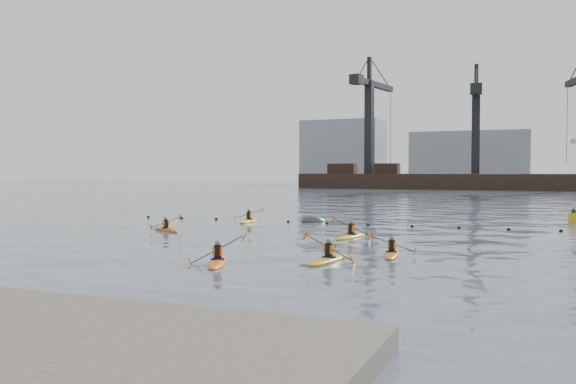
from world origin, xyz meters
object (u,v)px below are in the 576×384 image
Objects in this scene: nav_buoy at (573,218)px; kayaker_1 at (329,259)px; kayaker_2 at (166,229)px; kayaker_4 at (392,253)px; kayaker_5 at (249,220)px; kayaker_0 at (218,261)px; mooring_buoy at (314,222)px; kayaker_3 at (351,236)px.

kayaker_1 is at bearing -113.60° from nav_buoy.
kayaker_4 reaches higher than kayaker_2.
kayaker_5 is (1.96, 7.75, 0.01)m from kayaker_2.
kayaker_0 is at bearing -73.61° from kayaker_5.
kayaker_2 is at bearing 110.03° from kayaker_0.
kayaker_2 is at bearing -147.57° from nav_buoy.
kayaker_4 is at bearing -79.36° from kayaker_2.
kayaker_0 is at bearing -118.82° from nav_buoy.
nav_buoy is at bearing 73.30° from kayaker_1.
kayaker_0 is at bearing -142.97° from kayaker_1.
mooring_buoy is (6.37, 9.46, -0.09)m from kayaker_2.
kayaker_1 is 0.98× the size of kayaker_3.
kayaker_5 is (-11.50, 16.15, 0.00)m from kayaker_1.
kayaker_0 reaches higher than kayaker_5.
kayaker_4 is at bearing -50.90° from kayaker_5.
kayaker_4 reaches higher than mooring_buoy.
kayaker_4 is 1.60× the size of mooring_buoy.
kayaker_5 is at bearing 132.35° from kayaker_1.
nav_buoy is at bearing -120.42° from kayaker_4.
kayaker_0 reaches higher than mooring_buoy.
kayaker_1 is 1.18× the size of kayaker_2.
kayaker_5 is at bearing -53.67° from kayaker_4.
kayaker_1 reaches higher than kayaker_2.
kayaker_1 is 19.83m from kayaker_5.
nav_buoy is (10.26, 23.47, 0.28)m from kayaker_1.
kayaker_3 reaches higher than kayaker_2.
kayaker_3 reaches higher than kayaker_4.
kayaker_1 is 1.00× the size of kayaker_5.
kayaker_1 is at bearing -60.55° from kayaker_5.
kayaker_1 reaches higher than kayaker_5.
nav_buoy is at bearing 12.59° from kayaker_5.
nav_buoy reaches higher than mooring_buoy.
kayaker_4 is (3.68, -6.24, -0.01)m from kayaker_3.
kayaker_4 is at bearing -111.65° from nav_buoy.
kayaker_0 is 0.96× the size of kayaker_3.
kayaker_3 is 2.75× the size of nav_buoy.
kayaker_3 is 18.81m from nav_buoy.
kayaker_0 is 2.65× the size of nav_buoy.
kayaker_5 is 1.74× the size of mooring_buoy.
kayaker_4 is 0.92× the size of kayaker_5.
kayaker_0 reaches higher than kayaker_3.
kayaker_0 is at bearing -91.77° from kayaker_3.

